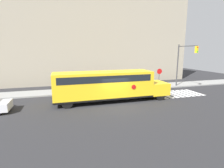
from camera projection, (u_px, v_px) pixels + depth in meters
The scene contains 7 objects.
ground_plane at pixel (116, 105), 16.52m from camera, with size 60.00×60.00×0.00m, color #28282B.
sidewalk_strip at pixel (101, 89), 22.63m from camera, with size 44.00×3.00×0.15m.
building_backdrop at pixel (91, 39), 27.49m from camera, with size 32.00×4.00×13.54m.
crosswalk_stripes at pixel (177, 94), 20.72m from camera, with size 5.40×3.20×0.01m.
school_bus at pixel (108, 84), 17.29m from camera, with size 11.62×2.57×3.01m.
stop_sign at pixel (159, 75), 23.53m from camera, with size 0.74×0.10×2.66m.
traffic_light at pixel (183, 60), 23.00m from camera, with size 0.28×3.56×5.85m.
Camera 1 is at (-4.84, -15.11, 5.03)m, focal length 28.00 mm.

